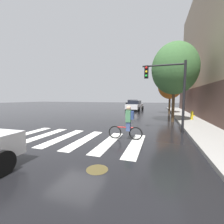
# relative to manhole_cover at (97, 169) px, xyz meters

# --- Properties ---
(ground_plane) EXTENTS (120.00, 120.00, 0.00)m
(ground_plane) POSITION_rel_manhole_cover_xyz_m (-2.27, 2.58, -0.00)
(ground_plane) COLOR black
(crosswalk_stripes) EXTENTS (6.86, 3.46, 0.01)m
(crosswalk_stripes) POSITION_rel_manhole_cover_xyz_m (-2.43, 2.58, 0.00)
(crosswalk_stripes) COLOR silver
(crosswalk_stripes) RESTS_ON ground
(manhole_cover) EXTENTS (0.64, 0.64, 0.01)m
(manhole_cover) POSITION_rel_manhole_cover_xyz_m (0.00, 0.00, 0.00)
(manhole_cover) COLOR #473D1E
(manhole_cover) RESTS_ON ground
(sedan_mid) EXTENTS (2.50, 4.88, 1.64)m
(sedan_mid) POSITION_rel_manhole_cover_xyz_m (-2.08, 20.04, 0.84)
(sedan_mid) COLOR silver
(sedan_mid) RESTS_ON ground
(sedan_far) EXTENTS (2.52, 4.92, 1.65)m
(sedan_far) POSITION_rel_manhole_cover_xyz_m (-3.94, 29.01, 0.85)
(sedan_far) COLOR black
(sedan_far) RESTS_ON ground
(cyclist) EXTENTS (1.71, 0.37, 1.69)m
(cyclist) POSITION_rel_manhole_cover_xyz_m (0.21, 3.28, 0.84)
(cyclist) COLOR black
(cyclist) RESTS_ON ground
(traffic_light_near) EXTENTS (2.47, 0.28, 4.20)m
(traffic_light_near) POSITION_rel_manhole_cover_xyz_m (2.19, 5.63, 2.86)
(traffic_light_near) COLOR black
(traffic_light_near) RESTS_ON ground
(fire_hydrant) EXTENTS (0.33, 0.22, 0.78)m
(fire_hydrant) POSITION_rel_manhole_cover_xyz_m (4.48, 10.68, 0.53)
(fire_hydrant) COLOR gold
(fire_hydrant) RESTS_ON sidewalk
(street_tree_near) EXTENTS (3.74, 3.74, 6.66)m
(street_tree_near) POSITION_rel_manhole_cover_xyz_m (2.82, 9.76, 4.49)
(street_tree_near) COLOR #4C3823
(street_tree_near) RESTS_ON ground
(street_tree_mid) EXTENTS (3.08, 3.08, 5.48)m
(street_tree_mid) POSITION_rel_manhole_cover_xyz_m (2.98, 16.76, 3.69)
(street_tree_mid) COLOR #4C3823
(street_tree_mid) RESTS_ON ground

